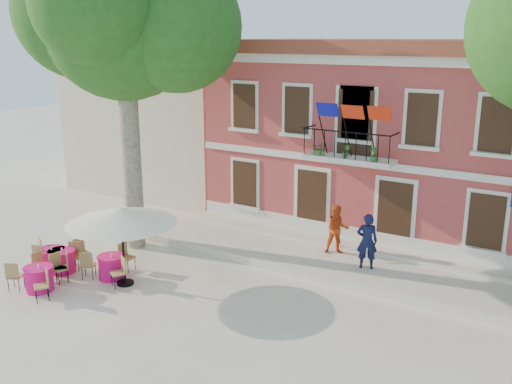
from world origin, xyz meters
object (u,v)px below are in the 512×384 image
(cafe_table_0, at_px, (111,266))
(pedestrian_navy, at_px, (367,241))
(cafe_table_3, at_px, (62,260))
(patio_umbrella, at_px, (121,216))
(cafe_table_1, at_px, (39,278))
(cafe_table_2, at_px, (52,258))
(plane_tree_west, at_px, (123,20))
(pedestrian_orange, at_px, (337,230))

(cafe_table_0, bearing_deg, pedestrian_navy, 32.76)
(pedestrian_navy, height_order, cafe_table_0, pedestrian_navy)
(pedestrian_navy, height_order, cafe_table_3, pedestrian_navy)
(patio_umbrella, height_order, cafe_table_1, patio_umbrella)
(pedestrian_navy, relative_size, cafe_table_3, 1.01)
(patio_umbrella, xyz_separation_m, cafe_table_3, (-2.47, -0.39, -1.85))
(cafe_table_0, height_order, cafe_table_2, same)
(patio_umbrella, relative_size, cafe_table_3, 1.86)
(patio_umbrella, xyz_separation_m, cafe_table_0, (-0.71, 0.12, -1.85))
(plane_tree_west, relative_size, cafe_table_3, 6.01)
(cafe_table_1, relative_size, cafe_table_3, 1.02)
(pedestrian_orange, distance_m, cafe_table_1, 9.83)
(pedestrian_navy, height_order, cafe_table_2, pedestrian_navy)
(cafe_table_0, distance_m, cafe_table_1, 2.22)
(pedestrian_navy, distance_m, cafe_table_1, 10.38)
(pedestrian_orange, height_order, cafe_table_3, pedestrian_orange)
(patio_umbrella, distance_m, pedestrian_orange, 7.31)
(patio_umbrella, bearing_deg, pedestrian_orange, 47.31)
(pedestrian_orange, height_order, cafe_table_0, pedestrian_orange)
(plane_tree_west, height_order, cafe_table_0, plane_tree_west)
(cafe_table_3, bearing_deg, cafe_table_2, -167.84)
(pedestrian_orange, bearing_deg, cafe_table_0, -170.18)
(cafe_table_0, bearing_deg, cafe_table_3, -163.87)
(cafe_table_2, bearing_deg, cafe_table_3, 12.16)
(patio_umbrella, bearing_deg, cafe_table_1, -137.93)
(patio_umbrella, distance_m, pedestrian_navy, 7.85)
(cafe_table_1, bearing_deg, cafe_table_0, 56.78)
(plane_tree_west, height_order, patio_umbrella, plane_tree_west)
(cafe_table_2, bearing_deg, plane_tree_west, 76.92)
(cafe_table_0, height_order, cafe_table_1, same)
(patio_umbrella, bearing_deg, pedestrian_navy, 36.33)
(cafe_table_0, bearing_deg, patio_umbrella, -9.72)
(plane_tree_west, relative_size, cafe_table_2, 5.92)
(cafe_table_2, bearing_deg, pedestrian_orange, 36.66)
(cafe_table_3, bearing_deg, plane_tree_west, 83.84)
(pedestrian_navy, distance_m, pedestrian_orange, 1.54)
(patio_umbrella, bearing_deg, cafe_table_0, 170.28)
(plane_tree_west, distance_m, pedestrian_orange, 10.23)
(plane_tree_west, bearing_deg, cafe_table_2, -103.08)
(plane_tree_west, bearing_deg, cafe_table_0, -61.65)
(cafe_table_2, height_order, cafe_table_3, same)
(cafe_table_1, relative_size, cafe_table_2, 1.00)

